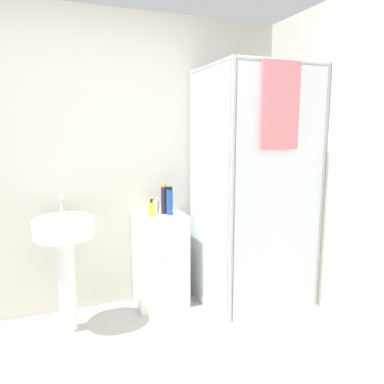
# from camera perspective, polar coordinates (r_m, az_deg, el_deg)

# --- Properties ---
(wall_back) EXTENTS (6.40, 0.06, 2.50)m
(wall_back) POSITION_cam_1_polar(r_m,az_deg,el_deg) (3.25, -14.53, 4.16)
(wall_back) COLOR silver
(wall_back) RESTS_ON ground_plane
(shower_enclosure) EXTENTS (0.84, 0.87, 2.04)m
(shower_enclosure) POSITION_cam_1_polar(r_m,az_deg,el_deg) (3.26, 8.68, -7.64)
(shower_enclosure) COLOR white
(shower_enclosure) RESTS_ON ground_plane
(vanity_cabinet) EXTENTS (0.44, 0.35, 0.81)m
(vanity_cabinet) POSITION_cam_1_polar(r_m,az_deg,el_deg) (3.34, -4.83, -10.29)
(vanity_cabinet) COLOR white
(vanity_cabinet) RESTS_ON ground_plane
(sink) EXTENTS (0.44, 0.44, 1.02)m
(sink) POSITION_cam_1_polar(r_m,az_deg,el_deg) (2.98, -18.82, -7.56)
(sink) COLOR white
(sink) RESTS_ON ground_plane
(soap_dispenser) EXTENTS (0.06, 0.06, 0.15)m
(soap_dispenser) POSITION_cam_1_polar(r_m,az_deg,el_deg) (3.17, -6.20, -2.59)
(soap_dispenser) COLOR yellow
(soap_dispenser) RESTS_ON vanity_cabinet
(shampoo_bottle_tall_black) EXTENTS (0.05, 0.05, 0.26)m
(shampoo_bottle_tall_black) POSITION_cam_1_polar(r_m,az_deg,el_deg) (3.24, -4.26, -1.12)
(shampoo_bottle_tall_black) COLOR #281E33
(shampoo_bottle_tall_black) RESTS_ON vanity_cabinet
(shampoo_bottle_blue) EXTENTS (0.05, 0.05, 0.24)m
(shampoo_bottle_blue) POSITION_cam_1_polar(r_m,az_deg,el_deg) (3.19, -3.42, -1.42)
(shampoo_bottle_blue) COLOR #1E4C93
(shampoo_bottle_blue) RESTS_ON vanity_cabinet
(lotion_bottle_white) EXTENTS (0.04, 0.04, 0.14)m
(lotion_bottle_white) POSITION_cam_1_polar(r_m,az_deg,el_deg) (3.26, -5.41, -2.29)
(lotion_bottle_white) COLOR beige
(lotion_bottle_white) RESTS_ON vanity_cabinet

